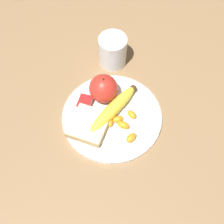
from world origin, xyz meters
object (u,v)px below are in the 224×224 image
(juice_glass, at_px, (113,51))
(jam_packet, at_px, (85,103))
(banana, at_px, (114,109))
(plate, at_px, (112,116))
(apple, at_px, (103,89))
(bread_slice, at_px, (89,125))
(fork, at_px, (113,112))

(juice_glass, relative_size, jam_packet, 2.19)
(juice_glass, xyz_separation_m, banana, (-0.18, -0.05, -0.01))
(plate, height_order, apple, apple)
(apple, height_order, banana, apple)
(plate, relative_size, bread_slice, 2.52)
(juice_glass, bearing_deg, banana, -163.11)
(banana, xyz_separation_m, jam_packet, (-0.00, 0.08, -0.01))
(fork, height_order, jam_packet, jam_packet)
(juice_glass, height_order, fork, juice_glass)
(plate, distance_m, apple, 0.08)
(apple, bearing_deg, juice_glass, 5.46)
(apple, distance_m, bread_slice, 0.11)
(juice_glass, xyz_separation_m, apple, (-0.14, -0.01, 0.01))
(jam_packet, bearing_deg, bread_slice, -152.74)
(bread_slice, relative_size, jam_packet, 2.47)
(plate, relative_size, jam_packet, 6.23)
(banana, relative_size, jam_packet, 4.26)
(juice_glass, relative_size, apple, 1.08)
(apple, bearing_deg, banana, -134.55)
(fork, bearing_deg, bread_slice, 29.64)
(fork, bearing_deg, jam_packet, -21.46)
(banana, xyz_separation_m, bread_slice, (-0.06, 0.05, -0.01))
(juice_glass, bearing_deg, apple, -174.54)
(plate, distance_m, banana, 0.03)
(bread_slice, height_order, jam_packet, same)
(juice_glass, xyz_separation_m, jam_packet, (-0.18, 0.03, -0.02))
(juice_glass, height_order, banana, juice_glass)
(juice_glass, distance_m, fork, 0.19)
(bread_slice, relative_size, fork, 0.68)
(banana, distance_m, fork, 0.02)
(juice_glass, relative_size, fork, 0.60)
(bread_slice, bearing_deg, fork, -39.41)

